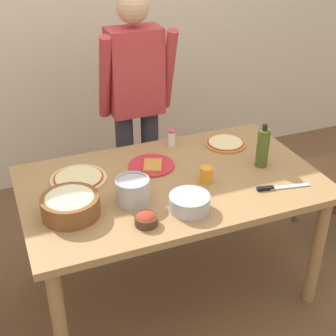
% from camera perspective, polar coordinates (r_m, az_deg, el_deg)
% --- Properties ---
extents(ground, '(8.00, 8.00, 0.00)m').
position_cam_1_polar(ground, '(3.05, 0.36, -13.80)').
color(ground, brown).
extents(wall_back, '(5.60, 0.10, 2.60)m').
position_cam_1_polar(wall_back, '(3.83, -9.05, 17.29)').
color(wall_back, beige).
rests_on(wall_back, ground).
extents(dining_table, '(1.60, 0.96, 0.76)m').
position_cam_1_polar(dining_table, '(2.63, 0.40, -3.17)').
color(dining_table, '#A37A4C').
rests_on(dining_table, ground).
extents(person_cook, '(0.49, 0.25, 1.62)m').
position_cam_1_polar(person_cook, '(3.16, -3.81, 8.13)').
color(person_cook, '#2D2D38').
rests_on(person_cook, ground).
extents(pizza_raw_on_board, '(0.30, 0.30, 0.02)m').
position_cam_1_polar(pizza_raw_on_board, '(2.63, -10.55, -1.21)').
color(pizza_raw_on_board, beige).
rests_on(pizza_raw_on_board, dining_table).
extents(pizza_cooked_on_tray, '(0.25, 0.25, 0.02)m').
position_cam_1_polar(pizza_cooked_on_tray, '(2.98, 6.84, 2.94)').
color(pizza_cooked_on_tray, '#C67A33').
rests_on(pizza_cooked_on_tray, dining_table).
extents(plate_with_slice, '(0.26, 0.26, 0.02)m').
position_cam_1_polar(plate_with_slice, '(2.71, -1.94, 0.31)').
color(plate_with_slice, red).
rests_on(plate_with_slice, dining_table).
extents(popcorn_bowl, '(0.28, 0.28, 0.11)m').
position_cam_1_polar(popcorn_bowl, '(2.33, -11.52, -4.19)').
color(popcorn_bowl, brown).
rests_on(popcorn_bowl, dining_table).
extents(mixing_bowl_steel, '(0.20, 0.20, 0.08)m').
position_cam_1_polar(mixing_bowl_steel, '(2.33, 2.57, -4.13)').
color(mixing_bowl_steel, '#B7B7BC').
rests_on(mixing_bowl_steel, dining_table).
extents(small_sauce_bowl, '(0.11, 0.11, 0.06)m').
position_cam_1_polar(small_sauce_bowl, '(2.24, -2.61, -6.08)').
color(small_sauce_bowl, '#4C2D1E').
rests_on(small_sauce_bowl, dining_table).
extents(olive_oil_bottle, '(0.07, 0.07, 0.26)m').
position_cam_1_polar(olive_oil_bottle, '(2.73, 11.17, 2.39)').
color(olive_oil_bottle, '#47561E').
rests_on(olive_oil_bottle, dining_table).
extents(steel_pot, '(0.17, 0.17, 0.13)m').
position_cam_1_polar(steel_pot, '(2.38, -4.18, -2.67)').
color(steel_pot, '#B7B7BC').
rests_on(steel_pot, dining_table).
extents(cup_orange, '(0.07, 0.07, 0.08)m').
position_cam_1_polar(cup_orange, '(2.56, 4.56, -0.77)').
color(cup_orange, orange).
rests_on(cup_orange, dining_table).
extents(salt_shaker, '(0.04, 0.04, 0.11)m').
position_cam_1_polar(salt_shaker, '(2.92, 0.41, 3.61)').
color(salt_shaker, white).
rests_on(salt_shaker, dining_table).
extents(chef_knife, '(0.29, 0.08, 0.02)m').
position_cam_1_polar(chef_knife, '(2.57, 12.76, -2.27)').
color(chef_knife, silver).
rests_on(chef_knife, dining_table).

